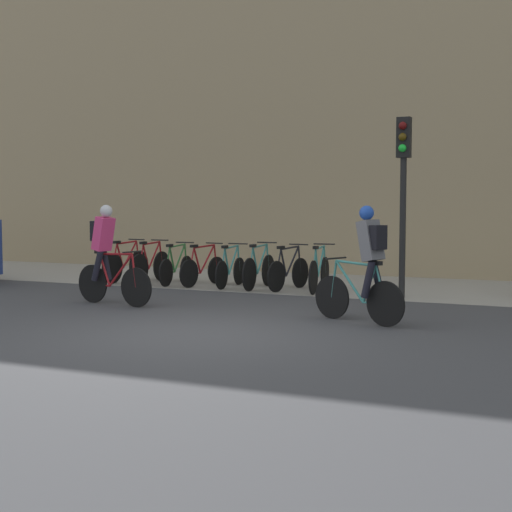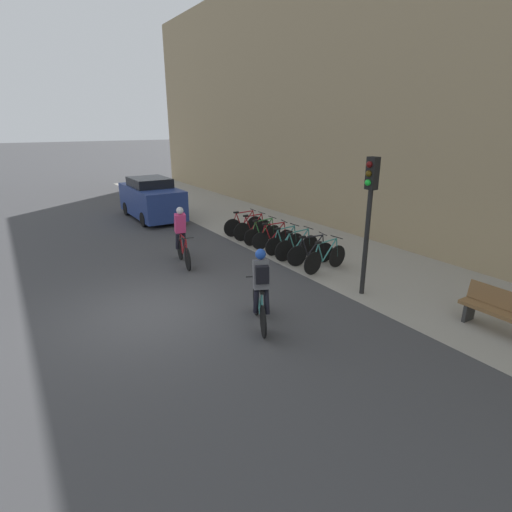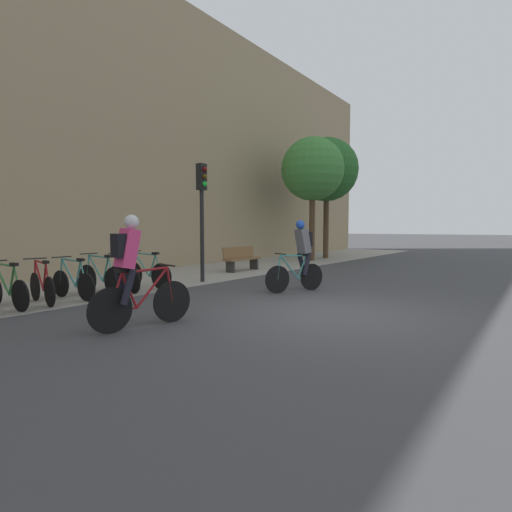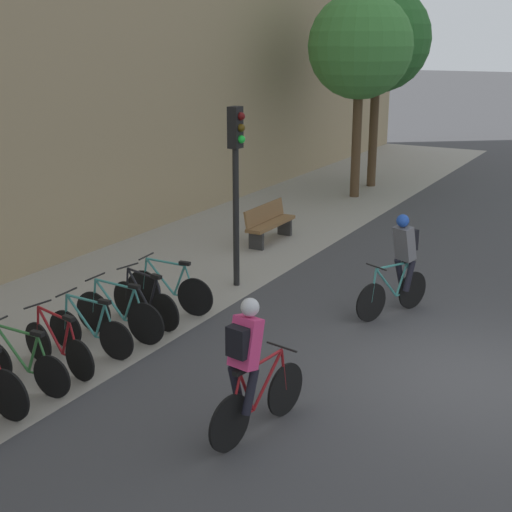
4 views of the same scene
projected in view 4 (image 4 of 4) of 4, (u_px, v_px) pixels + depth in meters
ground at (472, 378)px, 10.13m from camera, size 200.00×200.00×0.00m
kerb_strip at (106, 297)px, 13.29m from camera, size 44.00×4.50×0.01m
cyclist_pink at (250, 366)px, 8.37m from camera, size 1.75×0.54×1.79m
cyclist_grey at (401, 261)px, 12.30m from camera, size 1.58×0.76×1.78m
parked_bike_2 at (23, 364)px, 9.70m from camera, size 0.46×1.63×0.94m
parked_bike_3 at (58, 346)px, 10.26m from camera, size 0.46×1.59×0.94m
parked_bike_4 at (90, 330)px, 10.82m from camera, size 0.46×1.60×0.94m
parked_bike_5 at (119, 314)px, 11.38m from camera, size 0.46×1.75×0.98m
parked_bike_6 at (145, 302)px, 11.95m from camera, size 0.47×1.59×0.96m
parked_bike_7 at (169, 290)px, 12.51m from camera, size 0.46×1.73×0.98m
traffic_light_pole at (236, 164)px, 13.25m from camera, size 0.26×0.30×3.44m
bench at (269, 222)px, 16.79m from camera, size 1.78×0.44×0.89m
street_tree_0 at (360, 47)px, 20.47m from camera, size 3.04×3.04×5.94m
street_tree_1 at (378, 40)px, 21.99m from camera, size 3.27×3.27×6.25m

